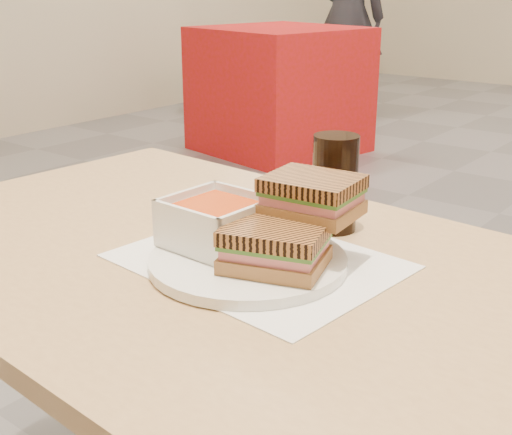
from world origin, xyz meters
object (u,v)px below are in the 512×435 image
Objects in this scene: cola_glass at (335,183)px; patron_a at (347,17)px; bg_chair_0r at (311,120)px; panini_lower at (275,246)px; bg_chair_0l at (219,87)px; soup_bowl at (217,224)px; plate at (248,261)px; bg_table_0 at (280,90)px; main_table at (236,332)px.

cola_glass is 4.76m from patron_a.
bg_chair_0r is at bearing -69.45° from patron_a.
bg_chair_0l is (-3.44, 3.81, -0.57)m from panini_lower.
soup_bowl is at bearing -61.06° from patron_a.
soup_bowl is (-0.06, 0.01, 0.04)m from plate.
bg_table_0 is at bearing 126.22° from panini_lower.
plate is 1.75× the size of panini_lower.
bg_table_0 is 2.10× the size of bg_chair_0l.
patron_a reaches higher than panini_lower.
main_table is 0.75× the size of patron_a.
bg_chair_0l is at bearing 147.69° from bg_table_0.
bg_table_0 is at bearing -78.77° from patron_a.
bg_table_0 is at bearing -32.31° from bg_chair_0l.
cola_glass is at bearing -52.36° from bg_table_0.
plate is 0.25× the size of bg_table_0.
panini_lower is 0.38× the size of bg_chair_0r.
bg_chair_0r is at bearing 121.60° from soup_bowl.
panini_lower is at bearing -79.20° from cola_glass.
soup_bowl is at bearing 172.97° from panini_lower.
bg_chair_0l is (-3.39, 3.80, -0.53)m from plate.
plate is 0.52× the size of bg_chair_0l.
bg_table_0 is (-2.18, 3.04, -0.35)m from plate.
patron_a reaches higher than plate.
plate is at bearing -54.34° from bg_table_0.
bg_chair_0l is at bearing 133.32° from cola_glass.
panini_lower is (0.08, -0.02, 0.16)m from main_table.
panini_lower reaches higher than plate.
patron_a is at bearing 118.94° from soup_bowl.
soup_bowl is 0.12× the size of bg_table_0.
plate is at bearing -60.47° from patron_a.
plate is at bearing -7.56° from soup_bowl.
bg_chair_0l is (-3.40, 3.60, -0.60)m from cola_glass.
panini_lower is at bearing -6.37° from plate.
bg_table_0 reaches higher than bg_chair_0l.
main_table is at bearing -54.63° from bg_table_0.
cola_glass is at bearing 100.80° from panini_lower.
cola_glass reaches higher than panini_lower.
soup_bowl is 0.08× the size of patron_a.
cola_glass is 0.37× the size of bg_chair_0r.
soup_bowl reaches higher than bg_table_0.
bg_table_0 is at bearing 124.94° from soup_bowl.
soup_bowl is 5.08m from bg_chair_0l.
patron_a is (-2.40, 4.27, 0.19)m from main_table.
bg_table_0 is (-2.12, 3.03, -0.39)m from soup_bowl.
cola_glass is at bearing 77.46° from main_table.
bg_chair_0r is at bearing 122.34° from plate.
cola_glass reaches higher than bg_table_0.
main_table is 0.13m from plate.
bg_chair_0l is 1.23m from patron_a.
cola_glass is 4.99m from bg_chair_0l.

